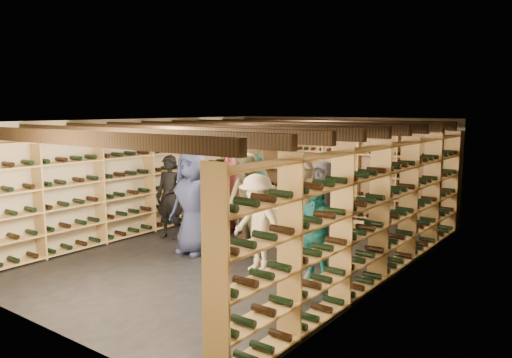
{
  "coord_description": "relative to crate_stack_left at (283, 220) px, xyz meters",
  "views": [
    {
      "loc": [
        5.48,
        -7.05,
        2.62
      ],
      "look_at": [
        0.1,
        0.2,
        1.33
      ],
      "focal_mm": 35.0,
      "sensor_mm": 36.0,
      "label": 1
    }
  ],
  "objects": [
    {
      "name": "crate_loose",
      "position": [
        1.17,
        1.15,
        -0.17
      ],
      "size": [
        0.54,
        0.39,
        0.17
      ],
      "primitive_type": "cube",
      "rotation": [
        0.0,
        0.0,
        0.12
      ],
      "color": "tan",
      "rests_on": "ground"
    },
    {
      "name": "ceiling",
      "position": [
        0.23,
        -1.59,
        2.15
      ],
      "size": [
        5.5,
        8.0,
        0.01
      ],
      "primitive_type": "cube",
      "color": "beige",
      "rests_on": "walls"
    },
    {
      "name": "walls",
      "position": [
        0.23,
        -1.59,
        0.95
      ],
      "size": [
        5.52,
        8.02,
        2.4
      ],
      "color": "beige",
      "rests_on": "ground"
    },
    {
      "name": "crate_stack_left",
      "position": [
        0.0,
        0.0,
        0.0
      ],
      "size": [
        0.54,
        0.39,
        0.51
      ],
      "rotation": [
        0.0,
        0.0,
        -0.12
      ],
      "color": "tan",
      "rests_on": "ground"
    },
    {
      "name": "crate_stack_right",
      "position": [
        0.74,
        0.98,
        0.0
      ],
      "size": [
        0.57,
        0.45,
        0.51
      ],
      "rotation": [
        0.0,
        0.0,
        -0.27
      ],
      "color": "tan",
      "rests_on": "ground"
    },
    {
      "name": "person_12",
      "position": [
        1.25,
        -0.49,
        0.57
      ],
      "size": [
        0.88,
        0.66,
        1.64
      ],
      "primitive_type": "imported",
      "rotation": [
        0.0,
        0.0,
        -0.18
      ],
      "color": "#37363C",
      "rests_on": "ground"
    },
    {
      "name": "wine_rack_back",
      "position": [
        0.23,
        2.24,
        0.82
      ],
      "size": [
        4.7,
        0.3,
        2.15
      ],
      "color": "tan",
      "rests_on": "ground"
    },
    {
      "name": "wine_rack_left",
      "position": [
        -2.34,
        -1.59,
        0.82
      ],
      "size": [
        0.32,
        7.5,
        2.15
      ],
      "color": "tan",
      "rests_on": "ground"
    },
    {
      "name": "person_6",
      "position": [
        -0.43,
        -2.28,
        0.68
      ],
      "size": [
        0.92,
        0.6,
        1.87
      ],
      "primitive_type": "imported",
      "rotation": [
        0.0,
        0.0,
        0.01
      ],
      "color": "#242A4E",
      "rests_on": "ground"
    },
    {
      "name": "person_7",
      "position": [
        1.76,
        -2.12,
        0.67
      ],
      "size": [
        0.68,
        0.44,
        1.85
      ],
      "primitive_type": "imported",
      "rotation": [
        0.0,
        0.0,
        0.0
      ],
      "color": "gray",
      "rests_on": "ground"
    },
    {
      "name": "person_4",
      "position": [
        2.2,
        -2.45,
        0.53
      ],
      "size": [
        0.93,
        0.41,
        1.57
      ],
      "primitive_type": "imported",
      "rotation": [
        0.0,
        0.0,
        -0.03
      ],
      "color": "teal",
      "rests_on": "ground"
    },
    {
      "name": "ceiling_joists",
      "position": [
        0.23,
        -1.59,
        2.01
      ],
      "size": [
        5.4,
        7.12,
        0.18
      ],
      "color": "black",
      "rests_on": "ground"
    },
    {
      "name": "person_2",
      "position": [
        0.41,
        -1.77,
        0.66
      ],
      "size": [
        1.06,
        0.93,
        1.84
      ],
      "primitive_type": "imported",
      "rotation": [
        0.0,
        0.0,
        -0.31
      ],
      "color": "brown",
      "rests_on": "ground"
    },
    {
      "name": "wine_rack_right",
      "position": [
        2.8,
        -1.59,
        0.82
      ],
      "size": [
        0.32,
        7.5,
        2.15
      ],
      "color": "tan",
      "rests_on": "ground"
    },
    {
      "name": "person_11",
      "position": [
        0.48,
        -0.29,
        0.53
      ],
      "size": [
        1.54,
        0.88,
        1.58
      ],
      "primitive_type": "imported",
      "rotation": [
        0.0,
        0.0,
        -0.3
      ],
      "color": "slate",
      "rests_on": "ground"
    },
    {
      "name": "ground",
      "position": [
        0.23,
        -1.59,
        -0.26
      ],
      "size": [
        8.0,
        8.0,
        0.0
      ],
      "primitive_type": "plane",
      "color": "black",
      "rests_on": "ground"
    },
    {
      "name": "person_10",
      "position": [
        -0.45,
        -0.29,
        0.59
      ],
      "size": [
        1.07,
        0.67,
        1.69
      ],
      "primitive_type": "imported",
      "rotation": [
        0.0,
        0.0,
        -0.28
      ],
      "color": "#264836",
      "rests_on": "ground"
    },
    {
      "name": "person_9",
      "position": [
        -1.11,
        -0.29,
        0.49
      ],
      "size": [
        1.02,
        0.65,
        1.5
      ],
      "primitive_type": "imported",
      "rotation": [
        0.0,
        0.0,
        0.1
      ],
      "color": "#9F9D93",
      "rests_on": "ground"
    },
    {
      "name": "person_1",
      "position": [
        -1.56,
        -1.75,
        0.59
      ],
      "size": [
        0.69,
        0.53,
        1.69
      ],
      "primitive_type": "imported",
      "rotation": [
        0.0,
        0.0,
        0.23
      ],
      "color": "black",
      "rests_on": "ground"
    },
    {
      "name": "person_3",
      "position": [
        1.09,
        -2.37,
        0.54
      ],
      "size": [
        1.12,
        0.79,
        1.58
      ],
      "primitive_type": "imported",
      "rotation": [
        0.0,
        0.0,
        -0.21
      ],
      "color": "#C7B597",
      "rests_on": "ground"
    },
    {
      "name": "person_5",
      "position": [
        -0.64,
        -0.81,
        0.7
      ],
      "size": [
        1.84,
        0.93,
        1.9
      ],
      "primitive_type": "imported",
      "rotation": [
        0.0,
        0.0,
        -0.22
      ],
      "color": "brown",
      "rests_on": "ground"
    }
  ]
}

